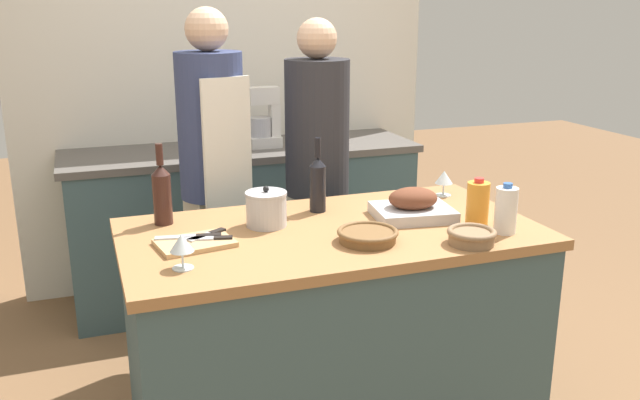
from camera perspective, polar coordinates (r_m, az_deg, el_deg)
name	(u,v)px	position (r m, az deg, el deg)	size (l,w,h in m)	color
kitchen_island	(331,331)	(2.77, 0.90, -10.96)	(1.59, 0.84, 0.87)	#3D565B
back_counter	(245,222)	(4.04, -6.35, -1.84)	(2.02, 0.60, 0.90)	#3D565B
back_wall	(227,76)	(4.21, -7.85, 10.31)	(2.52, 0.10, 2.55)	silver
roasting_pan	(413,206)	(2.74, 7.82, -0.54)	(0.34, 0.29, 0.13)	#BCBCC1
wicker_basket	(368,235)	(2.45, 4.03, -2.97)	(0.22, 0.22, 0.05)	brown
cutting_board	(195,243)	(2.46, -10.50, -3.59)	(0.29, 0.23, 0.02)	tan
stock_pot	(266,209)	(2.62, -4.54, -0.74)	(0.16, 0.16, 0.16)	#B7B7BC
mixing_bowl	(471,236)	(2.48, 12.64, -2.97)	(0.18, 0.18, 0.06)	#846647
juice_jug	(478,203)	(2.69, 13.14, -0.28)	(0.09, 0.09, 0.19)	orange
milk_jug	(506,210)	(2.62, 15.39, -0.82)	(0.08, 0.08, 0.19)	white
wine_bottle_green	(162,193)	(2.69, -13.17, 0.60)	(0.07, 0.07, 0.32)	#381E19
wine_bottle_dark	(318,183)	(2.78, -0.20, 1.47)	(0.07, 0.07, 0.31)	black
wine_glass_left	(182,244)	(2.23, -11.57, -3.67)	(0.08, 0.08, 0.12)	silver
wine_glass_right	(444,178)	(3.07, 10.40, 1.82)	(0.08, 0.08, 0.11)	silver
knife_chef	(191,236)	(2.49, -10.83, -3.03)	(0.24, 0.07, 0.01)	#B7B7BC
knife_paring	(208,234)	(2.50, -9.41, -2.87)	(0.16, 0.11, 0.01)	#B7B7BC
knife_bread	(210,238)	(2.46, -9.27, -3.20)	(0.18, 0.07, 0.01)	#B7B7BC
stand_mixer	(264,122)	(3.91, -4.72, 6.55)	(0.18, 0.14, 0.34)	silver
condiment_bottle_tall	(306,135)	(3.95, -1.18, 5.53)	(0.05, 0.05, 0.14)	maroon
condiment_bottle_short	(218,138)	(3.76, -8.58, 5.21)	(0.05, 0.05, 0.19)	#332D28
person_cook_aproned	(213,170)	(3.24, -8.97, 2.54)	(0.32, 0.34, 1.69)	beige
person_cook_guest	(317,169)	(3.34, -0.25, 2.62)	(0.31, 0.31, 1.64)	beige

